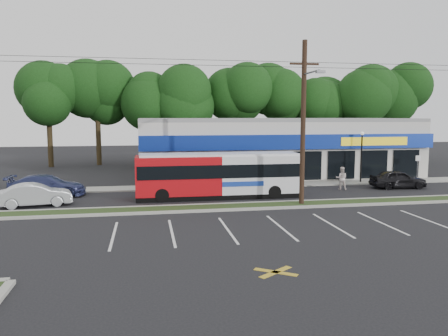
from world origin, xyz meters
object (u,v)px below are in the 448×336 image
car_dark (398,179)px  pedestrian_a (299,176)px  car_blue (47,186)px  sign_post (418,163)px  pedestrian_b (342,178)px  lamp_post (362,151)px  car_silver (35,195)px  metrobus (220,174)px  utility_pole (301,118)px

car_dark → pedestrian_a: 7.48m
car_dark → car_blue: (-25.74, 1.13, 0.04)m
sign_post → car_blue: size_ratio=0.43×
car_dark → pedestrian_b: size_ratio=2.41×
pedestrian_a → pedestrian_b: 3.25m
lamp_post → pedestrian_b: size_ratio=2.46×
car_blue → lamp_post: bearing=-82.8°
car_silver → pedestrian_a: (18.52, 4.27, 0.14)m
metrobus → pedestrian_a: metrobus is taller
utility_pole → pedestrian_b: utility_pole is taller
metrobus → pedestrian_b: 9.69m
metrobus → utility_pole: bearing=-38.7°
utility_pole → car_blue: utility_pole is taller
lamp_post → car_blue: lamp_post is taller
utility_pole → car_silver: utility_pole is taller
car_dark → car_silver: (-25.72, -2.25, -0.00)m
sign_post → pedestrian_b: size_ratio=1.29×
metrobus → car_silver: size_ratio=2.62×
car_silver → car_blue: car_blue is taller
car_silver → car_blue: size_ratio=0.83×
utility_pole → car_blue: (-16.03, 6.07, -4.67)m
utility_pole → pedestrian_a: utility_pole is taller
car_dark → car_silver: size_ratio=0.97×
car_blue → pedestrian_a: (18.54, 0.89, 0.10)m
lamp_post → car_dark: size_ratio=1.02×
car_silver → pedestrian_b: size_ratio=2.48×
sign_post → pedestrian_b: bearing=-162.2°
car_dark → car_blue: car_blue is taller
car_silver → car_blue: 3.38m
pedestrian_a → pedestrian_b: (2.64, -1.89, 0.01)m
sign_post → car_dark: bearing=-141.9°
car_blue → pedestrian_a: pedestrian_a is taller
car_blue → car_silver: bearing=-176.8°
pedestrian_b → car_silver: bearing=27.5°
sign_post → pedestrian_b: 8.45m
lamp_post → metrobus: lamp_post is taller
utility_pole → car_silver: size_ratio=11.70×
car_silver → pedestrian_b: bearing=-95.4°
lamp_post → car_silver: lamp_post is taller
lamp_post → car_silver: 24.80m
utility_pole → car_blue: bearing=159.2°
metrobus → car_dark: bearing=5.9°
car_dark → pedestrian_b: bearing=92.9°
pedestrian_a → pedestrian_b: pedestrian_b is taller
lamp_post → sign_post: size_ratio=1.91×
lamp_post → pedestrian_b: lamp_post is taller
metrobus → car_blue: 11.93m
sign_post → utility_pole: bearing=-149.9°
metrobus → pedestrian_b: bearing=9.3°
lamp_post → sign_post: 5.13m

